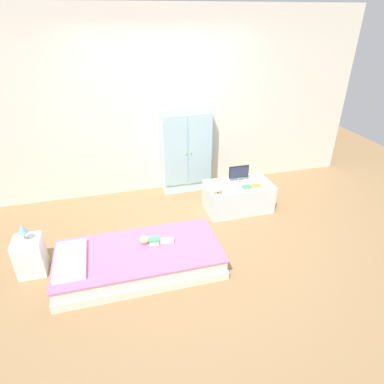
% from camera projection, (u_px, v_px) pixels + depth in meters
% --- Properties ---
extents(ground_plane, '(10.00, 10.00, 0.02)m').
position_uv_depth(ground_plane, '(188.00, 242.00, 4.16)').
color(ground_plane, '#99754C').
extents(back_wall, '(6.40, 0.05, 2.70)m').
position_uv_depth(back_wall, '(161.00, 106.00, 4.83)').
color(back_wall, silver).
rests_on(back_wall, ground_plane).
extents(bed, '(1.83, 0.88, 0.25)m').
position_uv_depth(bed, '(140.00, 259.00, 3.67)').
color(bed, silver).
rests_on(bed, ground_plane).
extents(pillow, '(0.32, 0.63, 0.05)m').
position_uv_depth(pillow, '(70.00, 260.00, 3.43)').
color(pillow, silver).
rests_on(pillow, bed).
extents(doll, '(0.39, 0.15, 0.10)m').
position_uv_depth(doll, '(151.00, 240.00, 3.71)').
color(doll, '#4CA375').
rests_on(doll, bed).
extents(nightstand, '(0.29, 0.29, 0.44)m').
position_uv_depth(nightstand, '(30.00, 256.00, 3.57)').
color(nightstand, white).
rests_on(nightstand, ground_plane).
extents(table_lamp, '(0.10, 0.10, 0.19)m').
position_uv_depth(table_lamp, '(22.00, 230.00, 3.41)').
color(table_lamp, '#B7B2AD').
rests_on(table_lamp, nightstand).
extents(wardrobe, '(0.77, 0.29, 1.36)m').
position_uv_depth(wardrobe, '(186.00, 150.00, 5.08)').
color(wardrobe, silver).
rests_on(wardrobe, ground_plane).
extents(tv_stand, '(0.95, 0.53, 0.41)m').
position_uv_depth(tv_stand, '(238.00, 197.00, 4.76)').
color(tv_stand, silver).
rests_on(tv_stand, ground_plane).
extents(tv_monitor, '(0.30, 0.10, 0.24)m').
position_uv_depth(tv_monitor, '(239.00, 173.00, 4.67)').
color(tv_monitor, '#99999E').
rests_on(tv_monitor, tv_stand).
extents(rocking_horse_toy, '(0.11, 0.04, 0.13)m').
position_uv_depth(rocking_horse_toy, '(219.00, 189.00, 4.39)').
color(rocking_horse_toy, '#8E6642').
rests_on(rocking_horse_toy, tv_stand).
extents(book_green, '(0.14, 0.10, 0.01)m').
position_uv_depth(book_green, '(247.00, 187.00, 4.57)').
color(book_green, '#429E51').
rests_on(book_green, tv_stand).
extents(book_orange, '(0.12, 0.08, 0.01)m').
position_uv_depth(book_orange, '(257.00, 186.00, 4.60)').
color(book_orange, orange).
rests_on(book_orange, tv_stand).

